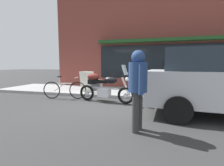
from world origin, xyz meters
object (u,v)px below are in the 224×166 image
at_px(parked_bicycle, 65,89).
at_px(pedestrian_walking, 138,81).
at_px(touring_motorcycle, 103,86).
at_px(sandwich_board_sign, 87,82).

height_order(parked_bicycle, pedestrian_walking, pedestrian_walking).
bearing_deg(pedestrian_walking, touring_motorcycle, 122.85).
height_order(touring_motorcycle, parked_bicycle, touring_motorcycle).
bearing_deg(sandwich_board_sign, parked_bicycle, -109.82).
bearing_deg(sandwich_board_sign, pedestrian_walking, -53.37).
height_order(touring_motorcycle, pedestrian_walking, pedestrian_walking).
xyz_separation_m(touring_motorcycle, sandwich_board_sign, (-1.24, 1.33, 0.01)).
bearing_deg(parked_bicycle, touring_motorcycle, -3.81).
relative_size(parked_bicycle, pedestrian_walking, 1.05).
relative_size(touring_motorcycle, pedestrian_walking, 1.31).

